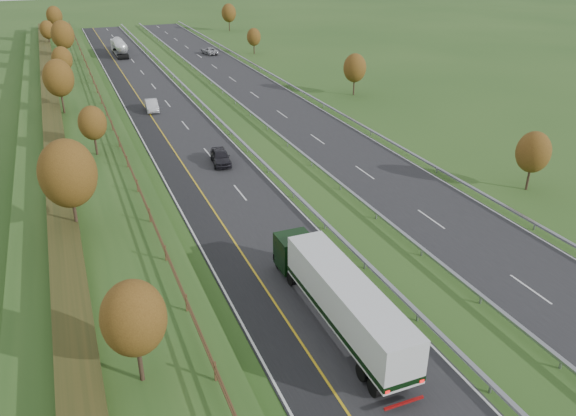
# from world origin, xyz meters

# --- Properties ---
(ground) EXTENTS (400.00, 400.00, 0.00)m
(ground) POSITION_xyz_m (8.00, 55.00, 0.00)
(ground) COLOR #2A4E1B
(ground) RESTS_ON ground
(near_carriageway) EXTENTS (10.50, 200.00, 0.04)m
(near_carriageway) POSITION_xyz_m (0.00, 60.00, 0.02)
(near_carriageway) COLOR black
(near_carriageway) RESTS_ON ground
(far_carriageway) EXTENTS (10.50, 200.00, 0.04)m
(far_carriageway) POSITION_xyz_m (16.50, 60.00, 0.02)
(far_carriageway) COLOR black
(far_carriageway) RESTS_ON ground
(hard_shoulder) EXTENTS (3.00, 200.00, 0.04)m
(hard_shoulder) POSITION_xyz_m (-3.75, 60.00, 0.02)
(hard_shoulder) COLOR black
(hard_shoulder) RESTS_ON ground
(lane_markings) EXTENTS (26.75, 200.00, 0.01)m
(lane_markings) POSITION_xyz_m (6.40, 59.88, 0.05)
(lane_markings) COLOR silver
(lane_markings) RESTS_ON near_carriageway
(embankment_left) EXTENTS (12.00, 200.00, 2.00)m
(embankment_left) POSITION_xyz_m (-13.00, 60.00, 1.00)
(embankment_left) COLOR #2A4E1B
(embankment_left) RESTS_ON ground
(hedge_left) EXTENTS (2.20, 180.00, 1.10)m
(hedge_left) POSITION_xyz_m (-15.00, 60.00, 2.55)
(hedge_left) COLOR #2C3214
(hedge_left) RESTS_ON embankment_left
(fence_left) EXTENTS (0.12, 189.06, 1.20)m
(fence_left) POSITION_xyz_m (-8.50, 59.59, 2.73)
(fence_left) COLOR #422B19
(fence_left) RESTS_ON embankment_left
(median_barrier_near) EXTENTS (0.32, 200.00, 0.71)m
(median_barrier_near) POSITION_xyz_m (5.70, 60.00, 0.61)
(median_barrier_near) COLOR #94969C
(median_barrier_near) RESTS_ON ground
(median_barrier_far) EXTENTS (0.32, 200.00, 0.71)m
(median_barrier_far) POSITION_xyz_m (10.80, 60.00, 0.61)
(median_barrier_far) COLOR #94969C
(median_barrier_far) RESTS_ON ground
(outer_barrier_far) EXTENTS (0.32, 200.00, 0.71)m
(outer_barrier_far) POSITION_xyz_m (22.30, 60.00, 0.62)
(outer_barrier_far) COLOR #94969C
(outer_barrier_far) RESTS_ON ground
(trees_left) EXTENTS (6.64, 164.30, 7.66)m
(trees_left) POSITION_xyz_m (-12.64, 56.63, 6.37)
(trees_left) COLOR #2D2116
(trees_left) RESTS_ON embankment_left
(trees_far) EXTENTS (8.45, 118.60, 7.12)m
(trees_far) POSITION_xyz_m (29.80, 89.21, 4.25)
(trees_far) COLOR #2D2116
(trees_far) RESTS_ON ground
(box_lorry) EXTENTS (2.58, 16.28, 4.06)m
(box_lorry) POSITION_xyz_m (0.59, 12.44, 2.33)
(box_lorry) COLOR black
(box_lorry) RESTS_ON near_carriageway
(road_tanker) EXTENTS (2.40, 11.22, 3.46)m
(road_tanker) POSITION_xyz_m (-0.31, 114.24, 1.86)
(road_tanker) COLOR silver
(road_tanker) RESTS_ON near_carriageway
(car_dark_near) EXTENTS (2.57, 5.04, 1.64)m
(car_dark_near) POSITION_xyz_m (1.72, 43.41, 0.86)
(car_dark_near) COLOR black
(car_dark_near) RESTS_ON near_carriageway
(car_silver_mid) EXTENTS (1.98, 4.92, 1.59)m
(car_silver_mid) POSITION_xyz_m (-1.60, 67.93, 0.84)
(car_silver_mid) COLOR silver
(car_silver_mid) RESTS_ON near_carriageway
(car_small_far) EXTENTS (2.62, 5.76, 1.63)m
(car_small_far) POSITION_xyz_m (0.60, 120.89, 0.86)
(car_small_far) COLOR #12203B
(car_small_far) RESTS_ON near_carriageway
(car_oncoming) EXTENTS (2.98, 5.44, 1.44)m
(car_oncoming) POSITION_xyz_m (17.90, 108.22, 0.76)
(car_oncoming) COLOR #ADADB2
(car_oncoming) RESTS_ON far_carriageway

